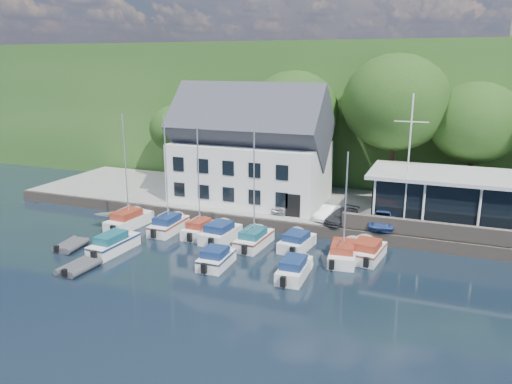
% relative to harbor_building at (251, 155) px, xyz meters
% --- Properties ---
extents(ground, '(180.00, 180.00, 0.00)m').
position_rel_harbor_building_xyz_m(ground, '(7.00, -16.50, -5.35)').
color(ground, black).
rests_on(ground, ground).
extents(quay, '(60.00, 13.00, 1.00)m').
position_rel_harbor_building_xyz_m(quay, '(7.00, 1.00, -4.85)').
color(quay, gray).
rests_on(quay, ground).
extents(quay_face, '(60.00, 0.30, 1.00)m').
position_rel_harbor_building_xyz_m(quay_face, '(7.00, -5.50, -4.85)').
color(quay_face, '#5F554C').
rests_on(quay_face, ground).
extents(hillside, '(160.00, 75.00, 16.00)m').
position_rel_harbor_building_xyz_m(hillside, '(7.00, 45.50, 2.65)').
color(hillside, '#25491B').
rests_on(hillside, ground).
extents(field_patch, '(50.00, 30.00, 0.30)m').
position_rel_harbor_building_xyz_m(field_patch, '(15.00, 53.50, 10.80)').
color(field_patch, '#566030').
rests_on(field_patch, hillside).
extents(harbor_building, '(14.40, 8.20, 8.70)m').
position_rel_harbor_building_xyz_m(harbor_building, '(0.00, 0.00, 0.00)').
color(harbor_building, silver).
rests_on(harbor_building, quay).
extents(club_pavilion, '(13.20, 7.20, 4.10)m').
position_rel_harbor_building_xyz_m(club_pavilion, '(18.00, -0.50, -2.30)').
color(club_pavilion, black).
rests_on(club_pavilion, quay).
extents(seawall, '(18.00, 0.50, 1.20)m').
position_rel_harbor_building_xyz_m(seawall, '(19.00, -5.10, -3.75)').
color(seawall, '#5F554C').
rests_on(seawall, quay).
extents(gangway, '(1.20, 6.00, 1.40)m').
position_rel_harbor_building_xyz_m(gangway, '(-9.50, -7.50, -5.35)').
color(gangway, silver).
rests_on(gangway, ground).
extents(car_silver, '(1.36, 3.30, 1.12)m').
position_rel_harbor_building_xyz_m(car_silver, '(4.19, -2.65, -3.79)').
color(car_silver, '#BABABF').
rests_on(car_silver, quay).
extents(car_white, '(1.96, 3.64, 1.14)m').
position_rel_harbor_building_xyz_m(car_white, '(8.49, -3.40, -3.78)').
color(car_white, white).
rests_on(car_white, quay).
extents(car_dgrey, '(2.67, 4.05, 1.09)m').
position_rel_harbor_building_xyz_m(car_dgrey, '(9.68, -3.96, -3.81)').
color(car_dgrey, '#2C2B30').
rests_on(car_dgrey, quay).
extents(car_blue, '(1.74, 3.99, 1.34)m').
position_rel_harbor_building_xyz_m(car_blue, '(12.99, -3.70, -3.68)').
color(car_blue, navy).
rests_on(car_blue, quay).
extents(flagpole, '(2.54, 0.20, 10.57)m').
position_rel_harbor_building_xyz_m(flagpole, '(14.60, -3.53, 0.94)').
color(flagpole, silver).
rests_on(flagpole, quay).
extents(tree_0, '(6.01, 6.01, 8.22)m').
position_rel_harbor_building_xyz_m(tree_0, '(-11.45, 5.95, -0.24)').
color(tree_0, '#16340F').
rests_on(tree_0, quay).
extents(tree_1, '(7.02, 7.02, 9.59)m').
position_rel_harbor_building_xyz_m(tree_1, '(-5.08, 5.87, 0.45)').
color(tree_1, '#16340F').
rests_on(tree_1, quay).
extents(tree_2, '(8.84, 8.84, 12.09)m').
position_rel_harbor_building_xyz_m(tree_2, '(2.70, 5.03, 1.69)').
color(tree_2, '#16340F').
rests_on(tree_2, quay).
extents(tree_3, '(10.02, 10.02, 13.69)m').
position_rel_harbor_building_xyz_m(tree_3, '(12.40, 5.59, 2.50)').
color(tree_3, '#16340F').
rests_on(tree_3, quay).
extents(tree_4, '(8.20, 8.20, 11.20)m').
position_rel_harbor_building_xyz_m(tree_4, '(19.46, 6.29, 1.25)').
color(tree_4, '#16340F').
rests_on(tree_4, quay).
extents(boat_r1_0, '(2.55, 6.90, 9.44)m').
position_rel_harbor_building_xyz_m(boat_r1_0, '(-7.72, -8.93, -0.63)').
color(boat_r1_0, silver).
rests_on(boat_r1_0, ground).
extents(boat_r1_1, '(2.05, 6.02, 9.09)m').
position_rel_harbor_building_xyz_m(boat_r1_1, '(-3.91, -8.73, -0.81)').
color(boat_r1_1, silver).
rests_on(boat_r1_1, ground).
extents(boat_r1_2, '(2.08, 5.28, 8.69)m').
position_rel_harbor_building_xyz_m(boat_r1_2, '(-0.98, -8.68, -1.01)').
color(boat_r1_2, silver).
rests_on(boat_r1_2, ground).
extents(boat_r1_3, '(2.64, 5.75, 1.52)m').
position_rel_harbor_building_xyz_m(boat_r1_3, '(1.07, -9.07, -4.59)').
color(boat_r1_3, silver).
rests_on(boat_r1_3, ground).
extents(boat_r1_4, '(2.23, 6.04, 8.89)m').
position_rel_harbor_building_xyz_m(boat_r1_4, '(4.05, -9.30, -0.90)').
color(boat_r1_4, silver).
rests_on(boat_r1_4, ground).
extents(boat_r1_5, '(2.62, 5.27, 1.37)m').
position_rel_harbor_building_xyz_m(boat_r1_5, '(7.29, -8.61, -4.66)').
color(boat_r1_5, silver).
rests_on(boat_r1_5, ground).
extents(boat_r1_6, '(2.78, 6.53, 8.38)m').
position_rel_harbor_building_xyz_m(boat_r1_6, '(11.04, -9.49, -1.16)').
color(boat_r1_6, silver).
rests_on(boat_r1_6, ground).
extents(boat_r1_7, '(2.79, 5.53, 1.44)m').
position_rel_harbor_building_xyz_m(boat_r1_7, '(12.62, -8.68, -4.63)').
color(boat_r1_7, silver).
rests_on(boat_r1_7, ground).
extents(boat_r2_0, '(2.10, 6.50, 1.52)m').
position_rel_harbor_building_xyz_m(boat_r2_0, '(-5.35, -14.21, -4.59)').
color(boat_r2_0, silver).
rests_on(boat_r2_0, ground).
extents(boat_r2_2, '(2.07, 4.67, 1.39)m').
position_rel_harbor_building_xyz_m(boat_r2_2, '(3.01, -13.88, -4.66)').
color(boat_r2_2, silver).
rests_on(boat_r2_2, ground).
extents(boat_r2_3, '(1.99, 5.57, 1.39)m').
position_rel_harbor_building_xyz_m(boat_r2_3, '(8.61, -13.58, -4.65)').
color(boat_r2_3, silver).
rests_on(boat_r2_3, ground).
extents(dinghy_0, '(2.08, 3.09, 0.68)m').
position_rel_harbor_building_xyz_m(dinghy_0, '(-8.84, -14.85, -5.01)').
color(dinghy_0, '#3B3B40').
rests_on(dinghy_0, ground).
extents(dinghy_1, '(1.95, 3.11, 0.71)m').
position_rel_harbor_building_xyz_m(dinghy_1, '(-5.39, -18.07, -5.00)').
color(dinghy_1, '#3B3B40').
rests_on(dinghy_1, ground).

